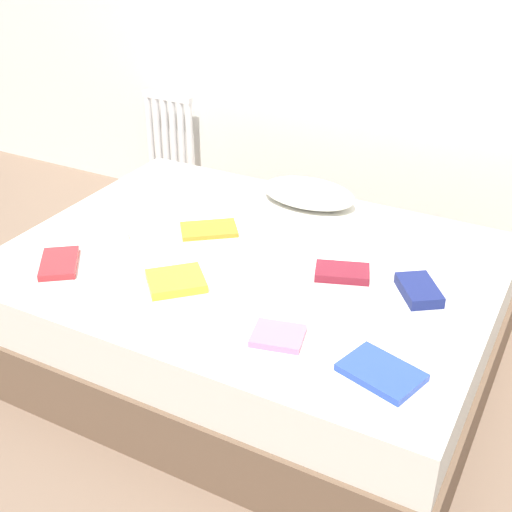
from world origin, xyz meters
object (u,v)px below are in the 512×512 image
(bed, at_px, (251,308))
(textbook_navy, at_px, (419,290))
(textbook_pink, at_px, (278,336))
(textbook_white, at_px, (103,231))
(radiator, at_px, (170,139))
(textbook_blue, at_px, (381,372))
(textbook_maroon, at_px, (342,273))
(textbook_red, at_px, (59,263))
(textbook_yellow, at_px, (176,281))
(textbook_orange, at_px, (209,230))
(pillow, at_px, (308,193))

(bed, xyz_separation_m, textbook_navy, (0.69, 0.05, 0.27))
(textbook_pink, relative_size, textbook_white, 0.85)
(radiator, relative_size, textbook_blue, 2.37)
(textbook_maroon, bearing_deg, textbook_red, -175.54)
(textbook_yellow, bearing_deg, bed, 21.01)
(textbook_yellow, relative_size, textbook_blue, 0.86)
(textbook_navy, relative_size, textbook_blue, 0.84)
(radiator, height_order, textbook_pink, radiator)
(radiator, distance_m, textbook_white, 1.44)
(textbook_navy, height_order, textbook_pink, textbook_navy)
(textbook_yellow, distance_m, textbook_orange, 0.45)
(textbook_white, bearing_deg, pillow, 89.26)
(textbook_orange, bearing_deg, textbook_white, 173.24)
(textbook_yellow, bearing_deg, textbook_pink, -58.03)
(textbook_yellow, bearing_deg, textbook_white, 114.95)
(textbook_pink, relative_size, textbook_orange, 0.71)
(textbook_blue, bearing_deg, textbook_red, -164.88)
(textbook_maroon, bearing_deg, textbook_navy, -18.03)
(textbook_orange, bearing_deg, textbook_pink, -79.77)
(textbook_blue, bearing_deg, textbook_yellow, -172.57)
(textbook_navy, bearing_deg, textbook_pink, -70.50)
(radiator, height_order, textbook_red, radiator)
(textbook_pink, xyz_separation_m, textbook_maroon, (0.04, 0.48, 0.00))
(radiator, bearing_deg, textbook_navy, -31.00)
(radiator, xyz_separation_m, textbook_white, (0.56, -1.32, 0.10))
(textbook_red, bearing_deg, bed, 86.82)
(pillow, distance_m, textbook_blue, 1.27)
(textbook_navy, distance_m, textbook_maroon, 0.30)
(bed, xyz_separation_m, textbook_white, (-0.66, -0.12, 0.27))
(textbook_orange, xyz_separation_m, textbook_white, (-0.40, -0.24, 0.01))
(bed, bearing_deg, textbook_navy, 3.85)
(pillow, relative_size, textbook_orange, 1.88)
(radiator, distance_m, textbook_yellow, 1.87)
(pillow, bearing_deg, textbook_orange, -120.02)
(textbook_white, bearing_deg, textbook_blue, 28.89)
(radiator, distance_m, textbook_blue, 2.57)
(bed, distance_m, textbook_white, 0.73)
(radiator, height_order, textbook_orange, radiator)
(textbook_navy, distance_m, textbook_white, 1.37)
(bed, bearing_deg, textbook_white, -169.40)
(pillow, xyz_separation_m, textbook_navy, (0.69, -0.53, -0.04))
(textbook_yellow, distance_m, textbook_pink, 0.51)
(textbook_white, bearing_deg, textbook_maroon, 51.43)
(textbook_pink, xyz_separation_m, textbook_blue, (0.37, -0.02, 0.00))
(pillow, height_order, textbook_pink, pillow)
(textbook_navy, bearing_deg, textbook_blue, -32.29)
(textbook_navy, relative_size, textbook_orange, 0.85)
(textbook_pink, bearing_deg, textbook_blue, -16.46)
(bed, bearing_deg, textbook_yellow, -114.91)
(textbook_navy, xyz_separation_m, textbook_yellow, (-0.84, -0.37, -0.00))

